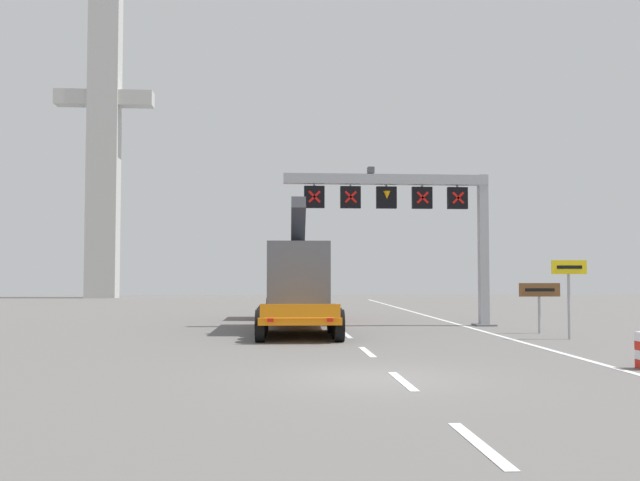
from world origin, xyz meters
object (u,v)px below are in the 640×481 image
(heavy_haul_truck_orange, at_px, (297,281))
(bridge_pylon_distant, at_px, (104,133))
(overhead_lane_gantry, at_px, (414,206))
(tourist_info_sign_brown, at_px, (539,295))
(exit_sign_yellow, at_px, (569,281))

(heavy_haul_truck_orange, relative_size, bridge_pylon_distant, 0.47)
(overhead_lane_gantry, height_order, tourist_info_sign_brown, overhead_lane_gantry)
(tourist_info_sign_brown, xyz_separation_m, bridge_pylon_distant, (-26.00, 38.83, 13.94))
(heavy_haul_truck_orange, bearing_deg, bridge_pylon_distant, 116.25)
(overhead_lane_gantry, xyz_separation_m, bridge_pylon_distant, (-21.91, 34.92, 10.11))
(overhead_lane_gantry, height_order, heavy_haul_truck_orange, overhead_lane_gantry)
(heavy_haul_truck_orange, xyz_separation_m, bridge_pylon_distant, (-16.76, 33.99, 13.45))
(tourist_info_sign_brown, height_order, bridge_pylon_distant, bridge_pylon_distant)
(overhead_lane_gantry, height_order, exit_sign_yellow, overhead_lane_gantry)
(tourist_info_sign_brown, distance_m, bridge_pylon_distant, 48.77)
(heavy_haul_truck_orange, distance_m, bridge_pylon_distant, 40.22)
(heavy_haul_truck_orange, distance_m, tourist_info_sign_brown, 10.44)
(overhead_lane_gantry, distance_m, bridge_pylon_distant, 42.45)
(overhead_lane_gantry, height_order, bridge_pylon_distant, bridge_pylon_distant)
(tourist_info_sign_brown, relative_size, bridge_pylon_distant, 0.06)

